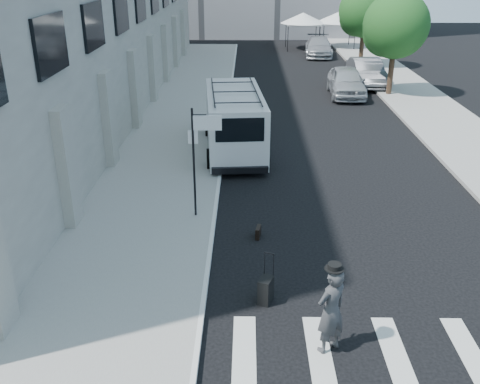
{
  "coord_description": "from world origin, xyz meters",
  "views": [
    {
      "loc": [
        -0.97,
        -12.17,
        7.72
      ],
      "look_at": [
        -1.17,
        2.42,
        1.3
      ],
      "focal_mm": 40.0,
      "sensor_mm": 36.0,
      "label": 1
    }
  ],
  "objects_px": {
    "businessman": "(331,311)",
    "parked_car_a": "(346,82)",
    "suitcase": "(266,290)",
    "cargo_van": "(234,121)",
    "parked_car_c": "(319,47)",
    "parked_car_b": "(367,72)",
    "briefcase": "(258,232)"
  },
  "relations": [
    {
      "from": "businessman",
      "to": "parked_car_c",
      "type": "bearing_deg",
      "value": -132.17
    },
    {
      "from": "businessman",
      "to": "parked_car_b",
      "type": "height_order",
      "value": "businessman"
    },
    {
      "from": "businessman",
      "to": "suitcase",
      "type": "distance_m",
      "value": 2.25
    },
    {
      "from": "briefcase",
      "to": "cargo_van",
      "type": "relative_size",
      "value": 0.06
    },
    {
      "from": "parked_car_b",
      "to": "parked_car_c",
      "type": "xyz_separation_m",
      "value": [
        -1.73,
        11.38,
        -0.07
      ]
    },
    {
      "from": "parked_car_a",
      "to": "parked_car_b",
      "type": "xyz_separation_m",
      "value": [
        1.8,
        2.9,
        -0.0
      ]
    },
    {
      "from": "briefcase",
      "to": "parked_car_a",
      "type": "relative_size",
      "value": 0.09
    },
    {
      "from": "briefcase",
      "to": "parked_car_c",
      "type": "distance_m",
      "value": 32.79
    },
    {
      "from": "suitcase",
      "to": "cargo_van",
      "type": "relative_size",
      "value": 0.18
    },
    {
      "from": "parked_car_b",
      "to": "businessman",
      "type": "bearing_deg",
      "value": -103.96
    },
    {
      "from": "businessman",
      "to": "parked_car_c",
      "type": "distance_m",
      "value": 37.54
    },
    {
      "from": "businessman",
      "to": "suitcase",
      "type": "bearing_deg",
      "value": -88.89
    },
    {
      "from": "briefcase",
      "to": "parked_car_a",
      "type": "height_order",
      "value": "parked_car_a"
    },
    {
      "from": "briefcase",
      "to": "parked_car_a",
      "type": "xyz_separation_m",
      "value": [
        5.61,
        18.02,
        0.68
      ]
    },
    {
      "from": "briefcase",
      "to": "suitcase",
      "type": "relative_size",
      "value": 0.35
    },
    {
      "from": "businessman",
      "to": "cargo_van",
      "type": "distance_m",
      "value": 13.14
    },
    {
      "from": "cargo_van",
      "to": "parked_car_c",
      "type": "height_order",
      "value": "cargo_van"
    },
    {
      "from": "parked_car_b",
      "to": "parked_car_a",
      "type": "bearing_deg",
      "value": -122.78
    },
    {
      "from": "briefcase",
      "to": "cargo_van",
      "type": "bearing_deg",
      "value": 106.02
    },
    {
      "from": "businessman",
      "to": "parked_car_b",
      "type": "relative_size",
      "value": 0.39
    },
    {
      "from": "businessman",
      "to": "parked_car_a",
      "type": "relative_size",
      "value": 0.4
    },
    {
      "from": "suitcase",
      "to": "cargo_van",
      "type": "xyz_separation_m",
      "value": [
        -1.03,
        11.21,
        0.99
      ]
    },
    {
      "from": "parked_car_a",
      "to": "parked_car_b",
      "type": "relative_size",
      "value": 0.97
    },
    {
      "from": "businessman",
      "to": "parked_car_a",
      "type": "height_order",
      "value": "businessman"
    },
    {
      "from": "cargo_van",
      "to": "parked_car_a",
      "type": "relative_size",
      "value": 1.41
    },
    {
      "from": "cargo_van",
      "to": "suitcase",
      "type": "bearing_deg",
      "value": -89.78
    },
    {
      "from": "briefcase",
      "to": "parked_car_b",
      "type": "height_order",
      "value": "parked_car_b"
    },
    {
      "from": "parked_car_a",
      "to": "parked_car_c",
      "type": "relative_size",
      "value": 0.93
    },
    {
      "from": "briefcase",
      "to": "parked_car_c",
      "type": "relative_size",
      "value": 0.08
    },
    {
      "from": "suitcase",
      "to": "parked_car_c",
      "type": "relative_size",
      "value": 0.23
    },
    {
      "from": "businessman",
      "to": "parked_car_a",
      "type": "bearing_deg",
      "value": -135.99
    },
    {
      "from": "suitcase",
      "to": "cargo_van",
      "type": "height_order",
      "value": "cargo_van"
    }
  ]
}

